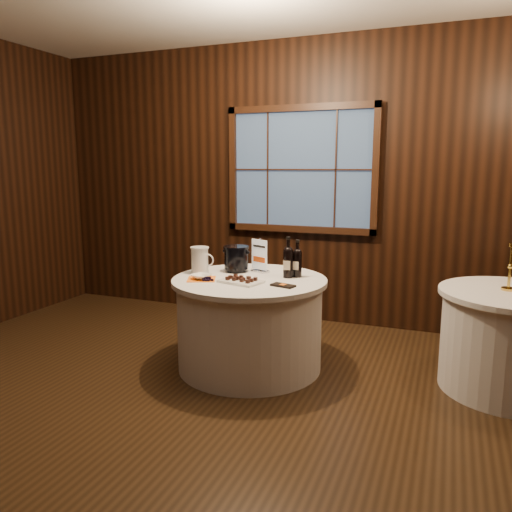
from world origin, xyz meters
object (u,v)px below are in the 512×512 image
at_px(port_bottle_left, 288,260).
at_px(grape_bunch, 207,279).
at_px(port_bottle_right, 297,261).
at_px(chocolate_plate, 241,280).
at_px(side_table, 511,341).
at_px(ice_bucket, 236,258).
at_px(glass_pitcher, 200,260).
at_px(cracker_bowl, 201,277).
at_px(main_table, 250,323).
at_px(chocolate_box, 283,285).
at_px(brass_candlestick, 510,273).
at_px(sign_stand, 260,261).

relative_size(port_bottle_left, grape_bunch, 2.26).
bearing_deg(port_bottle_right, chocolate_plate, -126.57).
height_order(side_table, ice_bucket, ice_bucket).
height_order(ice_bucket, grape_bunch, ice_bucket).
bearing_deg(grape_bunch, glass_pitcher, 127.03).
relative_size(port_bottle_left, cracker_bowl, 2.21).
bearing_deg(cracker_bowl, ice_bucket, 69.46).
bearing_deg(port_bottle_right, grape_bunch, -138.18).
distance_m(main_table, grape_bunch, 0.54).
bearing_deg(ice_bucket, chocolate_box, -33.83).
bearing_deg(brass_candlestick, main_table, -170.34).
bearing_deg(cracker_bowl, grape_bunch, -34.05).
distance_m(sign_stand, glass_pitcher, 0.52).
height_order(side_table, cracker_bowl, cracker_bowl).
relative_size(port_bottle_right, chocolate_box, 1.70).
relative_size(port_bottle_right, cracker_bowl, 2.04).
relative_size(grape_bunch, brass_candlestick, 0.42).
height_order(sign_stand, chocolate_box, sign_stand).
height_order(main_table, side_table, same).
height_order(main_table, glass_pitcher, glass_pitcher).
height_order(side_table, sign_stand, sign_stand).
height_order(chocolate_plate, glass_pitcher, glass_pitcher).
height_order(port_bottle_left, cracker_bowl, port_bottle_left).
bearing_deg(main_table, ice_bucket, 135.74).
distance_m(port_bottle_left, brass_candlestick, 1.68).
xyz_separation_m(sign_stand, port_bottle_left, (0.29, -0.12, 0.05)).
bearing_deg(chocolate_box, cracker_bowl, -163.79).
bearing_deg(chocolate_plate, ice_bucket, 118.74).
distance_m(side_table, grape_bunch, 2.37).
distance_m(main_table, chocolate_plate, 0.44).
bearing_deg(brass_candlestick, side_table, -33.96).
relative_size(port_bottle_left, chocolate_plate, 0.93).
relative_size(side_table, glass_pitcher, 4.72).
height_order(main_table, port_bottle_right, port_bottle_right).
relative_size(ice_bucket, glass_pitcher, 0.99).
distance_m(ice_bucket, cracker_bowl, 0.42).
relative_size(sign_stand, grape_bunch, 1.97).
xyz_separation_m(main_table, glass_pitcher, (-0.48, 0.04, 0.50)).
bearing_deg(side_table, chocolate_box, -164.13).
relative_size(side_table, grape_bunch, 7.16).
relative_size(side_table, chocolate_plate, 2.93).
height_order(side_table, brass_candlestick, brass_candlestick).
relative_size(chocolate_plate, brass_candlestick, 1.04).
relative_size(side_table, sign_stand, 3.64).
distance_m(sign_stand, chocolate_box, 0.57).
xyz_separation_m(main_table, brass_candlestick, (1.95, 0.33, 0.51)).
xyz_separation_m(side_table, sign_stand, (-2.01, -0.04, 0.48)).
bearing_deg(sign_stand, ice_bucket, -138.46).
bearing_deg(port_bottle_left, sign_stand, 155.35).
distance_m(side_table, ice_bucket, 2.27).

